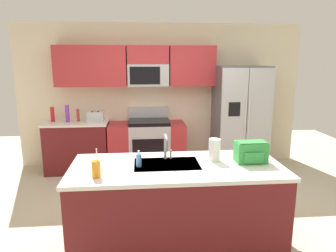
# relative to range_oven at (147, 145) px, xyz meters

# --- Properties ---
(ground_plane) EXTENTS (9.00, 9.00, 0.00)m
(ground_plane) POSITION_rel_range_oven_xyz_m (0.28, -1.80, -0.44)
(ground_plane) COLOR beige
(ground_plane) RESTS_ON ground
(kitchen_wall_unit) EXTENTS (5.20, 0.43, 2.60)m
(kitchen_wall_unit) POSITION_rel_range_oven_xyz_m (0.14, 0.28, 1.03)
(kitchen_wall_unit) COLOR beige
(kitchen_wall_unit) RESTS_ON ground
(back_counter) EXTENTS (1.10, 0.63, 0.90)m
(back_counter) POSITION_rel_range_oven_xyz_m (-1.24, -0.00, 0.01)
(back_counter) COLOR maroon
(back_counter) RESTS_ON ground
(range_oven) EXTENTS (1.36, 0.61, 1.10)m
(range_oven) POSITION_rel_range_oven_xyz_m (0.00, 0.00, 0.00)
(range_oven) COLOR #B7BABF
(range_oven) RESTS_ON ground
(refrigerator) EXTENTS (0.90, 0.76, 1.85)m
(refrigerator) POSITION_rel_range_oven_xyz_m (1.68, -0.07, 0.48)
(refrigerator) COLOR #4C4F54
(refrigerator) RESTS_ON ground
(island_counter) EXTENTS (2.19, 0.96, 0.90)m
(island_counter) POSITION_rel_range_oven_xyz_m (0.25, -2.42, 0.01)
(island_counter) COLOR maroon
(island_counter) RESTS_ON ground
(toaster) EXTENTS (0.28, 0.16, 0.18)m
(toaster) POSITION_rel_range_oven_xyz_m (-0.89, -0.05, 0.55)
(toaster) COLOR #B7BABF
(toaster) RESTS_ON back_counter
(pepper_mill) EXTENTS (0.05, 0.05, 0.22)m
(pepper_mill) POSITION_rel_range_oven_xyz_m (-1.20, -0.00, 0.57)
(pepper_mill) COLOR #B2332D
(pepper_mill) RESTS_ON back_counter
(bottle_red) EXTENTS (0.07, 0.07, 0.26)m
(bottle_red) POSITION_rel_range_oven_xyz_m (-1.63, 0.02, 0.59)
(bottle_red) COLOR red
(bottle_red) RESTS_ON back_counter
(bottle_purple) EXTENTS (0.07, 0.07, 0.29)m
(bottle_purple) POSITION_rel_range_oven_xyz_m (-1.37, -0.03, 0.60)
(bottle_purple) COLOR purple
(bottle_purple) RESTS_ON back_counter
(sink_faucet) EXTENTS (0.09, 0.21, 0.28)m
(sink_faucet) POSITION_rel_range_oven_xyz_m (0.16, -2.23, 0.62)
(sink_faucet) COLOR #B7BABF
(sink_faucet) RESTS_ON island_counter
(drink_cup_orange) EXTENTS (0.08, 0.08, 0.28)m
(drink_cup_orange) POSITION_rel_range_oven_xyz_m (-0.53, -2.68, 0.54)
(drink_cup_orange) COLOR orange
(drink_cup_orange) RESTS_ON island_counter
(soap_dispenser) EXTENTS (0.06, 0.06, 0.17)m
(soap_dispenser) POSITION_rel_range_oven_xyz_m (-0.14, -2.43, 0.53)
(soap_dispenser) COLOR #4C8CD8
(soap_dispenser) RESTS_ON island_counter
(paper_towel_roll) EXTENTS (0.12, 0.12, 0.24)m
(paper_towel_roll) POSITION_rel_range_oven_xyz_m (0.67, -2.31, 0.58)
(paper_towel_roll) COLOR white
(paper_towel_roll) RESTS_ON island_counter
(backpack) EXTENTS (0.32, 0.22, 0.23)m
(backpack) POSITION_rel_range_oven_xyz_m (1.05, -2.40, 0.57)
(backpack) COLOR green
(backpack) RESTS_ON island_counter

